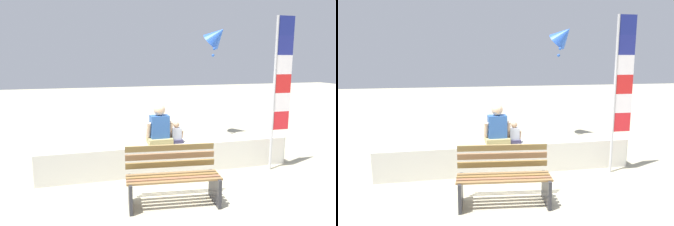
% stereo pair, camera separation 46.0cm
% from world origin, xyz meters
% --- Properties ---
extents(ground_plane, '(40.00, 40.00, 0.00)m').
position_xyz_m(ground_plane, '(0.00, 0.00, 0.00)').
color(ground_plane, '#B5AD90').
extents(seawall_ledge, '(5.02, 0.52, 0.58)m').
position_xyz_m(seawall_ledge, '(0.00, 1.01, 0.29)').
color(seawall_ledge, beige).
rests_on(seawall_ledge, ground).
extents(park_bench, '(1.50, 0.76, 0.88)m').
position_xyz_m(park_bench, '(-0.33, -0.41, 0.41)').
color(park_bench, olive).
rests_on(park_bench, ground).
extents(person_adult, '(0.52, 0.38, 0.79)m').
position_xyz_m(person_adult, '(-0.20, 0.97, 0.89)').
color(person_adult, tan).
rests_on(person_adult, seawall_ledge).
extents(person_child, '(0.27, 0.20, 0.42)m').
position_xyz_m(person_child, '(0.15, 0.97, 0.75)').
color(person_child, '#322F4B').
rests_on(person_child, seawall_ledge).
extents(flag_banner, '(0.39, 0.05, 3.04)m').
position_xyz_m(flag_banner, '(2.13, 0.52, 1.78)').
color(flag_banner, '#B7B7BC').
rests_on(flag_banner, ground).
extents(kite_blue, '(0.93, 0.91, 0.95)m').
position_xyz_m(kite_blue, '(2.04, 3.39, 2.86)').
color(kite_blue, blue).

